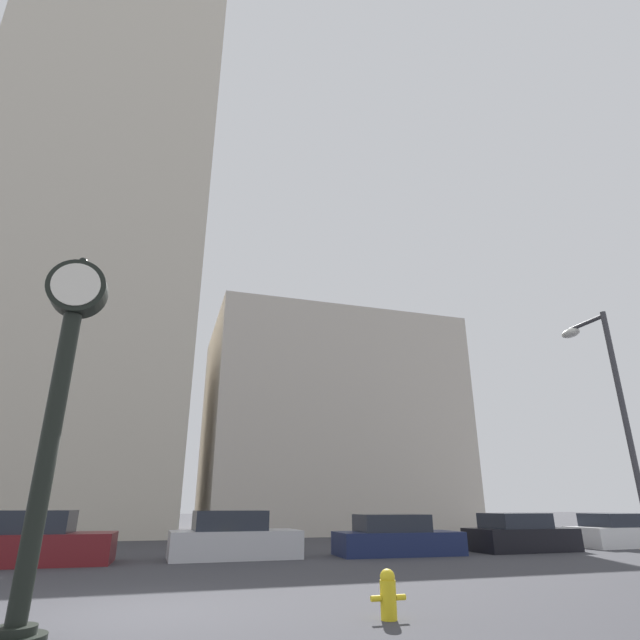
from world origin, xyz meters
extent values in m
plane|color=#38383D|center=(0.00, 0.00, 0.00)|extent=(200.00, 200.00, 0.00)
cube|color=beige|center=(-5.27, 24.00, 18.99)|extent=(13.39, 12.00, 37.97)
cube|color=beige|center=(10.86, 24.00, 6.70)|extent=(15.95, 12.00, 13.39)
cylinder|color=black|center=(-1.16, -1.52, 0.17)|extent=(0.50, 0.50, 0.10)
cylinder|color=black|center=(-1.16, -1.52, 2.23)|extent=(0.25, 0.25, 4.02)
cylinder|color=black|center=(-1.16, -1.52, 4.65)|extent=(0.83, 0.37, 0.83)
cylinder|color=white|center=(-1.16, -1.72, 4.65)|extent=(0.68, 0.02, 0.68)
cylinder|color=white|center=(-1.16, -1.33, 4.65)|extent=(0.68, 0.02, 0.68)
sphere|color=black|center=(-1.16, -1.52, 5.12)|extent=(0.12, 0.12, 0.12)
cube|color=maroon|center=(-3.00, 8.01, 0.42)|extent=(4.50, 2.00, 0.83)
cube|color=#232833|center=(-3.22, 8.01, 1.14)|extent=(2.49, 1.72, 0.62)
cube|color=#BCBCC1|center=(2.80, 8.17, 0.42)|extent=(4.10, 1.96, 0.83)
cube|color=#232833|center=(2.60, 8.17, 1.13)|extent=(2.27, 1.70, 0.59)
cube|color=#19234C|center=(8.28, 7.71, 0.37)|extent=(4.31, 1.97, 0.74)
cube|color=#232833|center=(8.07, 7.72, 1.01)|extent=(2.40, 1.67, 0.55)
cube|color=black|center=(13.31, 7.81, 0.39)|extent=(3.92, 2.04, 0.78)
cube|color=#232833|center=(13.12, 7.81, 1.05)|extent=(2.18, 1.76, 0.52)
cube|color=silver|center=(18.57, 8.30, 0.38)|extent=(4.21, 1.99, 0.76)
cube|color=#232833|center=(18.36, 8.29, 1.02)|extent=(2.32, 1.73, 0.51)
cylinder|color=yellow|center=(3.76, -1.48, 0.26)|extent=(0.24, 0.24, 0.53)
sphere|color=yellow|center=(3.76, -1.48, 0.57)|extent=(0.23, 0.23, 0.23)
cylinder|color=yellow|center=(3.56, -1.48, 0.29)|extent=(0.16, 0.08, 0.08)
cylinder|color=yellow|center=(3.96, -1.48, 0.29)|extent=(0.16, 0.08, 0.08)
cylinder|color=#38383D|center=(11.20, 0.46, 3.21)|extent=(0.14, 0.14, 6.43)
cylinder|color=#38383D|center=(11.20, 1.06, 6.33)|extent=(0.11, 1.20, 0.11)
ellipsoid|color=silver|center=(11.20, 1.66, 6.23)|extent=(0.36, 0.60, 0.24)
camera|label=1|loc=(0.33, -9.20, 1.58)|focal=28.00mm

